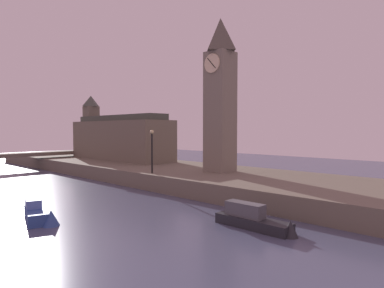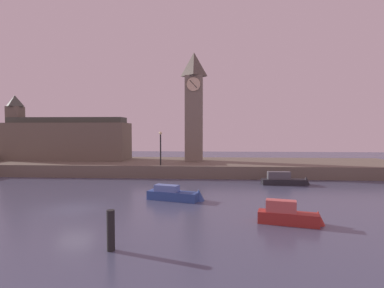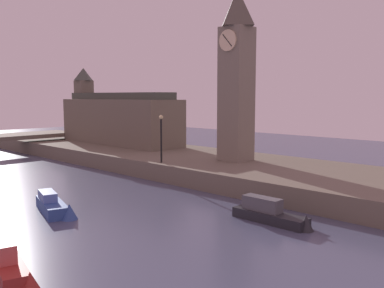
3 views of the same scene
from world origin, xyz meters
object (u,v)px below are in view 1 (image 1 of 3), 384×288
parliament_hall (118,138)px  streetlamp (152,146)px  clock_tower (220,93)px  boat_tour_blue (39,213)px  boat_barge_dark (258,221)px

parliament_hall → streetlamp: (15.11, -6.37, -0.47)m
clock_tower → parliament_hall: bearing=177.4°
parliament_hall → boat_tour_blue: 26.15m
boat_tour_blue → clock_tower: bearing=88.6°
streetlamp → boat_barge_dark: (14.16, -3.97, -3.56)m
streetlamp → boat_tour_blue: 12.70m
boat_tour_blue → boat_barge_dark: bearing=35.6°
parliament_hall → boat_tour_blue: bearing=-44.5°
streetlamp → boat_tour_blue: bearing=-74.1°
boat_tour_blue → boat_barge_dark: 13.32m
boat_barge_dark → boat_tour_blue: bearing=-144.4°
clock_tower → boat_barge_dark: size_ratio=2.91×
parliament_hall → boat_tour_blue: (18.44, -18.10, -4.04)m
clock_tower → boat_barge_dark: clock_tower is taller
parliament_hall → boat_barge_dark: bearing=-19.5°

